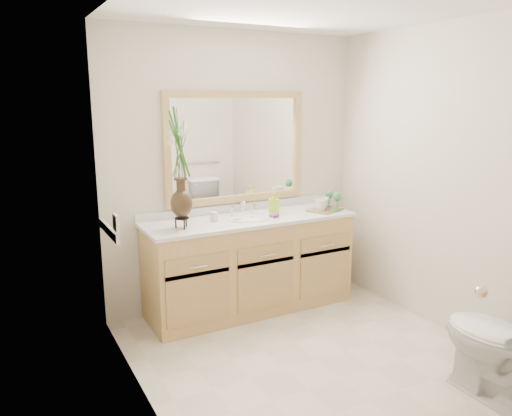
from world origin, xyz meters
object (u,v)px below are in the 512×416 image
tumbler (214,217)px  tray (325,209)px  toilet (500,344)px  soap_bottle (274,204)px  flower_vase (180,157)px

tumbler → tray: size_ratio=0.25×
toilet → tumbler: 2.26m
tumbler → soap_bottle: 0.60m
tumbler → flower_vase: bearing=-166.2°
tumbler → tray: bearing=-5.0°
toilet → tumbler: bearing=-62.2°
soap_bottle → tray: size_ratio=0.52×
toilet → soap_bottle: 2.11m
toilet → flower_vase: 2.52m
toilet → flower_vase: flower_vase is taller
flower_vase → tray: 1.48m
toilet → tray: 1.92m
toilet → tray: (0.04, 1.86, 0.47)m
tumbler → soap_bottle: soap_bottle is taller
tumbler → soap_bottle: size_ratio=0.47×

